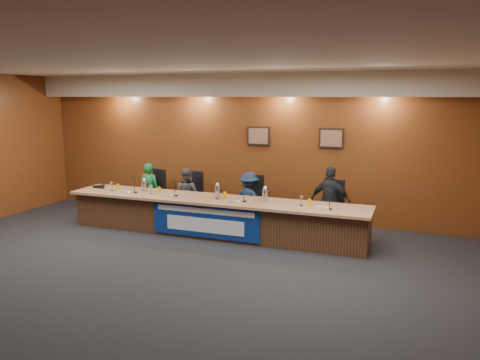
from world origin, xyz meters
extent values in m
plane|color=black|center=(0.00, 0.00, 0.00)|extent=(10.00, 10.00, 0.00)
cube|color=silver|center=(0.00, 0.00, 3.20)|extent=(10.00, 8.00, 0.04)
cube|color=#602E13|center=(0.00, 4.00, 1.60)|extent=(10.00, 0.04, 3.20)
cube|color=beige|center=(0.00, 3.75, 2.95)|extent=(10.00, 0.50, 0.50)
cube|color=#472917|center=(0.00, 2.40, 0.35)|extent=(6.00, 0.80, 0.70)
cube|color=#9D6F4B|center=(0.00, 2.35, 0.72)|extent=(6.10, 0.95, 0.05)
cube|color=navy|center=(0.00, 1.99, 0.38)|extent=(2.20, 0.02, 0.65)
cube|color=silver|center=(0.00, 1.97, 0.58)|extent=(2.00, 0.01, 0.10)
cube|color=silver|center=(0.00, 1.97, 0.30)|extent=(1.60, 0.01, 0.28)
cube|color=black|center=(0.40, 3.97, 1.85)|extent=(0.52, 0.04, 0.42)
cube|color=black|center=(2.00, 3.97, 1.85)|extent=(0.52, 0.04, 0.42)
imported|color=#116028|center=(-1.89, 3.12, 0.63)|extent=(0.47, 0.33, 1.25)
imported|color=#48484D|center=(-0.94, 3.12, 0.59)|extent=(0.70, 0.63, 1.19)
imported|color=#13223B|center=(0.49, 3.12, 0.59)|extent=(0.84, 0.59, 1.18)
imported|color=black|center=(2.17, 3.12, 0.69)|extent=(0.84, 0.43, 1.38)
cube|color=black|center=(-1.89, 3.22, 0.48)|extent=(0.63, 0.63, 0.08)
cube|color=black|center=(-0.94, 3.22, 0.48)|extent=(0.52, 0.52, 0.08)
cube|color=black|center=(0.49, 3.22, 0.48)|extent=(0.50, 0.50, 0.08)
cube|color=black|center=(2.17, 3.22, 0.48)|extent=(0.51, 0.51, 0.08)
cube|color=white|center=(-1.87, 2.08, 0.80)|extent=(0.24, 0.08, 0.10)
cylinder|color=black|center=(-1.69, 2.26, 0.76)|extent=(0.07, 0.07, 0.02)
cylinder|color=#FBA400|center=(-2.14, 2.29, 0.82)|extent=(0.06, 0.06, 0.15)
cylinder|color=silver|center=(-2.30, 2.29, 0.84)|extent=(0.08, 0.08, 0.18)
cube|color=white|center=(-0.94, 2.12, 0.80)|extent=(0.24, 0.08, 0.10)
cylinder|color=black|center=(-0.75, 2.27, 0.76)|extent=(0.07, 0.07, 0.02)
cylinder|color=#FBA400|center=(-1.16, 2.31, 0.82)|extent=(0.06, 0.06, 0.15)
cylinder|color=silver|center=(-1.34, 2.29, 0.84)|extent=(0.08, 0.08, 0.18)
cube|color=white|center=(0.52, 2.07, 0.80)|extent=(0.24, 0.08, 0.10)
cylinder|color=black|center=(0.70, 2.28, 0.76)|extent=(0.07, 0.07, 0.02)
cylinder|color=#FBA400|center=(0.27, 2.32, 0.82)|extent=(0.06, 0.06, 0.15)
cylinder|color=silver|center=(0.12, 2.30, 0.84)|extent=(0.08, 0.08, 0.18)
cube|color=white|center=(2.19, 2.09, 0.80)|extent=(0.24, 0.08, 0.10)
cylinder|color=black|center=(2.31, 2.23, 0.76)|extent=(0.07, 0.07, 0.02)
cylinder|color=#FBA400|center=(1.94, 2.28, 0.82)|extent=(0.06, 0.06, 0.15)
cylinder|color=silver|center=(1.78, 2.33, 0.84)|extent=(0.08, 0.08, 0.18)
cylinder|color=silver|center=(-1.59, 2.44, 0.86)|extent=(0.11, 0.11, 0.23)
cylinder|color=silver|center=(0.10, 2.38, 0.88)|extent=(0.11, 0.11, 0.25)
cylinder|color=silver|center=(1.06, 2.41, 0.87)|extent=(0.11, 0.11, 0.25)
cylinder|color=black|center=(-2.72, 2.45, 0.78)|extent=(0.32, 0.32, 0.05)
cube|color=white|center=(2.19, 2.26, 0.75)|extent=(0.26, 0.33, 0.01)
camera|label=1|loc=(3.66, -5.81, 2.71)|focal=35.00mm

